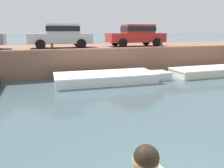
{
  "coord_description": "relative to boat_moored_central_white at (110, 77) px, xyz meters",
  "views": [
    {
      "loc": [
        -2.05,
        -1.8,
        2.73
      ],
      "look_at": [
        -0.27,
        3.89,
        1.27
      ],
      "focal_mm": 35.0,
      "sensor_mm": 36.0,
      "label": 1
    }
  ],
  "objects": [
    {
      "name": "far_wall_coping",
      "position": [
        -1.32,
        1.95,
        1.39
      ],
      "size": [
        60.0,
        0.24,
        0.08
      ],
      "primitive_type": "cube",
      "color": "#9F6C52",
      "rests_on": "far_quay_wall"
    },
    {
      "name": "mooring_bollard_east",
      "position": [
        4.22,
        2.08,
        1.59
      ],
      "size": [
        0.15,
        0.15,
        0.45
      ],
      "color": "#2D2B28",
      "rests_on": "far_quay_wall"
    },
    {
      "name": "boat_moored_east_cream",
      "position": [
        6.79,
        -0.03,
        -0.01
      ],
      "size": [
        6.03,
        1.83,
        0.48
      ],
      "color": "silver",
      "rests_on": "ground"
    },
    {
      "name": "mooring_bollard_mid",
      "position": [
        -2.87,
        2.08,
        1.59
      ],
      "size": [
        0.15,
        0.15,
        0.45
      ],
      "color": "#2D2B28",
      "rests_on": "far_quay_wall"
    },
    {
      "name": "ground_plane",
      "position": [
        -1.32,
        -3.72,
        -0.25
      ],
      "size": [
        400.0,
        400.0,
        0.0
      ],
      "primitive_type": "plane",
      "color": "#3D5156"
    },
    {
      "name": "far_quay_wall",
      "position": [
        -1.32,
        4.83,
        0.55
      ],
      "size": [
        60.0,
        6.0,
        1.61
      ],
      "primitive_type": "cube",
      "color": "brown",
      "rests_on": "ground"
    },
    {
      "name": "boat_moored_central_white",
      "position": [
        0.0,
        0.0,
        0.0
      ],
      "size": [
        6.44,
        2.23,
        0.51
      ],
      "color": "white",
      "rests_on": "ground"
    },
    {
      "name": "car_centre_red",
      "position": [
        3.18,
        3.9,
        2.2
      ],
      "size": [
        4.17,
        1.89,
        1.54
      ],
      "color": "#B2231E",
      "rests_on": "far_quay_wall"
    },
    {
      "name": "car_left_inner_silver",
      "position": [
        -2.18,
        3.89,
        2.2
      ],
      "size": [
        4.05,
        2.02,
        1.54
      ],
      "color": "#B7BABC",
      "rests_on": "far_quay_wall"
    }
  ]
}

